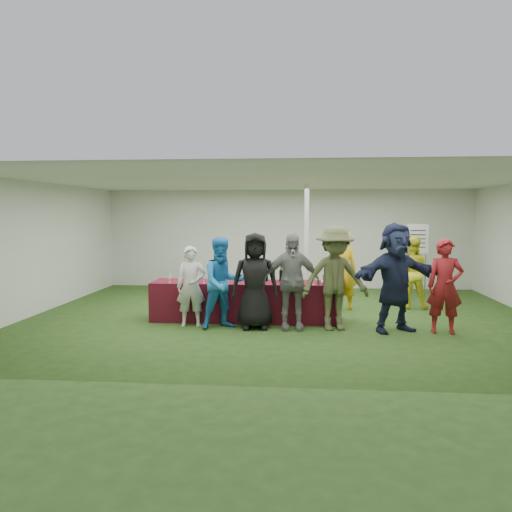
# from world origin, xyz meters

# --- Properties ---
(ground) EXTENTS (60.00, 60.00, 0.00)m
(ground) POSITION_xyz_m (0.00, 0.00, 0.00)
(ground) COLOR #284719
(ground) RESTS_ON ground
(tent) EXTENTS (10.00, 10.00, 10.00)m
(tent) POSITION_xyz_m (0.50, 1.20, 1.35)
(tent) COLOR white
(tent) RESTS_ON ground
(serving_table) EXTENTS (3.60, 0.80, 0.75)m
(serving_table) POSITION_xyz_m (-0.68, -0.33, 0.38)
(serving_table) COLOR maroon
(serving_table) RESTS_ON ground
(wine_bottles) EXTENTS (0.76, 0.14, 0.32)m
(wine_bottles) POSITION_xyz_m (-0.08, -0.20, 0.87)
(wine_bottles) COLOR black
(wine_bottles) RESTS_ON serving_table
(wine_glasses) EXTENTS (2.78, 0.13, 0.16)m
(wine_glasses) POSITION_xyz_m (-1.11, -0.60, 0.86)
(wine_glasses) COLOR silver
(wine_glasses) RESTS_ON serving_table
(water_bottle) EXTENTS (0.07, 0.07, 0.23)m
(water_bottle) POSITION_xyz_m (-0.58, -0.25, 0.85)
(water_bottle) COLOR silver
(water_bottle) RESTS_ON serving_table
(bar_towel) EXTENTS (0.25, 0.18, 0.03)m
(bar_towel) POSITION_xyz_m (0.89, -0.28, 0.77)
(bar_towel) COLOR white
(bar_towel) RESTS_ON serving_table
(dump_bucket) EXTENTS (0.24, 0.24, 0.18)m
(dump_bucket) POSITION_xyz_m (0.90, -0.55, 0.84)
(dump_bucket) COLOR slate
(dump_bucket) RESTS_ON serving_table
(wine_list_sign) EXTENTS (0.50, 0.03, 1.80)m
(wine_list_sign) POSITION_xyz_m (3.18, 2.48, 1.32)
(wine_list_sign) COLOR slate
(wine_list_sign) RESTS_ON ground
(staff_pourer) EXTENTS (0.66, 0.48, 1.67)m
(staff_pourer) POSITION_xyz_m (1.27, 0.89, 0.84)
(staff_pourer) COLOR gold
(staff_pourer) RESTS_ON ground
(staff_back) EXTENTS (0.80, 0.64, 1.57)m
(staff_back) POSITION_xyz_m (2.76, 1.20, 0.78)
(staff_back) COLOR yellow
(staff_back) RESTS_ON ground
(customer_0) EXTENTS (0.58, 0.43, 1.47)m
(customer_0) POSITION_xyz_m (-1.62, -0.89, 0.73)
(customer_0) COLOR silver
(customer_0) RESTS_ON ground
(customer_1) EXTENTS (1.00, 0.93, 1.64)m
(customer_1) POSITION_xyz_m (-1.01, -1.02, 0.82)
(customer_1) COLOR #227BC9
(customer_1) RESTS_ON ground
(customer_2) EXTENTS (0.90, 0.64, 1.72)m
(customer_2) POSITION_xyz_m (-0.44, -0.98, 0.86)
(customer_2) COLOR black
(customer_2) RESTS_ON ground
(customer_3) EXTENTS (1.05, 0.52, 1.72)m
(customer_3) POSITION_xyz_m (0.21, -0.99, 0.86)
(customer_3) COLOR gray
(customer_3) RESTS_ON ground
(customer_4) EXTENTS (1.30, 0.90, 1.84)m
(customer_4) POSITION_xyz_m (0.98, -0.96, 0.92)
(customer_4) COLOR #474D2B
(customer_4) RESTS_ON ground
(customer_5) EXTENTS (1.85, 1.26, 1.91)m
(customer_5) POSITION_xyz_m (2.02, -1.00, 0.96)
(customer_5) COLOR #1A203B
(customer_5) RESTS_ON ground
(customer_6) EXTENTS (0.63, 0.45, 1.63)m
(customer_6) POSITION_xyz_m (2.85, -1.05, 0.82)
(customer_6) COLOR maroon
(customer_6) RESTS_ON ground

